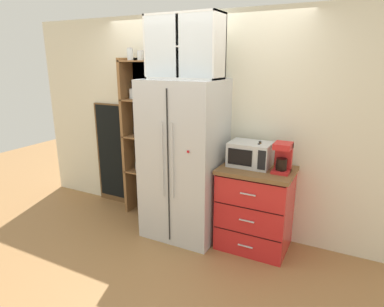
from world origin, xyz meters
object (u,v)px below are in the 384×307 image
Objects in this scene: mug_red at (256,166)px; bottle_amber at (259,156)px; coffee_maker at (283,157)px; bottle_cobalt at (258,157)px; refrigerator at (184,160)px; microwave at (250,154)px; chalkboard_menu at (114,154)px.

mug_red is 0.13m from bottle_amber.
bottle_cobalt is at bearing 179.63° from coffee_maker.
coffee_maker is at bearing 4.20° from refrigerator.
microwave is 1.42× the size of coffee_maker.
coffee_maker is at bearing -6.79° from microwave.
refrigerator is 17.26× the size of mug_red.
refrigerator reaches higher than coffee_maker.
bottle_amber is at bearing -0.04° from microwave.
chalkboard_menu reaches higher than bottle_amber.
bottle_cobalt is (0.84, 0.08, 0.12)m from refrigerator.
coffee_maker is (1.09, 0.08, 0.16)m from refrigerator.
coffee_maker is at bearing -5.94° from chalkboard_menu.
bottle_cobalt is (-0.00, 0.06, 0.07)m from mug_red.
chalkboard_menu is at bearing 174.20° from microwave.
chalkboard_menu reaches higher than microwave.
microwave is 0.36m from coffee_maker.
mug_red is at bearing -88.83° from bottle_amber.
coffee_maker reaches higher than bottle_cobalt.
refrigerator reaches higher than bottle_cobalt.
coffee_maker is 0.22× the size of chalkboard_menu.
refrigerator is 1.38m from chalkboard_menu.
bottle_amber is at bearing 91.17° from mug_red.
coffee_maker reaches higher than microwave.
microwave is 0.10m from bottle_amber.
bottle_amber reaches higher than bottle_cobalt.
bottle_cobalt is at bearing 5.58° from refrigerator.
bottle_amber is at bearing -5.54° from chalkboard_menu.
mug_red is (-0.25, -0.06, -0.11)m from coffee_maker.
microwave is at bearing 158.01° from bottle_cobalt.
refrigerator is 1.27× the size of chalkboard_menu.
chalkboard_menu is (-2.16, 0.21, -0.32)m from bottle_amber.
bottle_amber reaches higher than mug_red.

